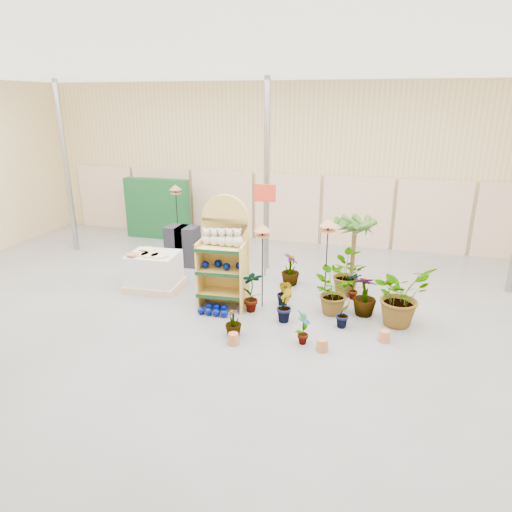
{
  "coord_description": "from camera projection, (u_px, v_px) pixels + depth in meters",
  "views": [
    {
      "loc": [
        2.65,
        -6.89,
        3.98
      ],
      "look_at": [
        0.3,
        1.5,
        1.0
      ],
      "focal_mm": 32.0,
      "sensor_mm": 36.0,
      "label": 1
    }
  ],
  "objects": [
    {
      "name": "potted_plant_4",
      "position": [
        354.0,
        285.0,
        9.55
      ],
      "size": [
        0.39,
        0.36,
        0.62
      ],
      "primitive_type": "imported",
      "rotation": [
        0.0,
        0.0,
        3.69
      ],
      "color": "#2E571B",
      "rests_on": "ground"
    },
    {
      "name": "trellis_stock",
      "position": [
        158.0,
        209.0,
        13.65
      ],
      "size": [
        2.0,
        0.3,
        1.8
      ],
      "primitive_type": "cube",
      "color": "#134920",
      "rests_on": "ground"
    },
    {
      "name": "bird_table_right",
      "position": [
        328.0,
        225.0,
        8.8
      ],
      "size": [
        0.34,
        0.34,
        1.82
      ],
      "color": "black",
      "rests_on": "ground"
    },
    {
      "name": "potted_plant_5",
      "position": [
        284.0,
        293.0,
        9.23
      ],
      "size": [
        0.37,
        0.33,
        0.57
      ],
      "primitive_type": "imported",
      "rotation": [
        0.0,
        0.0,
        5.97
      ],
      "color": "#2E571B",
      "rests_on": "ground"
    },
    {
      "name": "potted_plant_1",
      "position": [
        284.0,
        305.0,
        8.59
      ],
      "size": [
        0.33,
        0.38,
        0.63
      ],
      "primitive_type": "imported",
      "rotation": [
        0.0,
        0.0,
        1.71
      ],
      "color": "#2E571B",
      "rests_on": "ground"
    },
    {
      "name": "bird_table_front",
      "position": [
        263.0,
        230.0,
        8.77
      ],
      "size": [
        0.34,
        0.34,
        1.74
      ],
      "color": "black",
      "rests_on": "ground"
    },
    {
      "name": "teddy_bears",
      "position": [
        224.0,
        239.0,
        8.86
      ],
      "size": [
        0.84,
        0.23,
        0.37
      ],
      "color": "beige",
      "rests_on": "display_shelf"
    },
    {
      "name": "offer_sign",
      "position": [
        265.0,
        212.0,
        10.42
      ],
      "size": [
        0.5,
        0.08,
        2.2
      ],
      "color": "gray",
      "rests_on": "ground"
    },
    {
      "name": "gazing_balls_shelf",
      "position": [
        222.0,
        265.0,
        9.02
      ],
      "size": [
        0.83,
        0.28,
        0.16
      ],
      "color": "#000B64",
      "rests_on": "display_shelf"
    },
    {
      "name": "potted_plant_8",
      "position": [
        303.0,
        328.0,
        7.76
      ],
      "size": [
        0.26,
        0.35,
        0.62
      ],
      "primitive_type": "imported",
      "rotation": [
        0.0,
        0.0,
        1.45
      ],
      "color": "#2E571B",
      "rests_on": "ground"
    },
    {
      "name": "palm",
      "position": [
        355.0,
        224.0,
        9.9
      ],
      "size": [
        0.7,
        0.7,
        1.68
      ],
      "color": "brown",
      "rests_on": "ground"
    },
    {
      "name": "potted_plant_9",
      "position": [
        343.0,
        314.0,
        8.37
      ],
      "size": [
        0.37,
        0.38,
        0.53
      ],
      "primitive_type": "imported",
      "rotation": [
        0.0,
        0.0,
        0.91
      ],
      "color": "#2E571B",
      "rests_on": "ground"
    },
    {
      "name": "potted_plant_3",
      "position": [
        365.0,
        295.0,
        8.81
      ],
      "size": [
        0.48,
        0.48,
        0.82
      ],
      "primitive_type": "imported",
      "rotation": [
        0.0,
        0.0,
        3.09
      ],
      "color": "#2E571B",
      "rests_on": "ground"
    },
    {
      "name": "potted_plant_0",
      "position": [
        252.0,
        291.0,
        8.95
      ],
      "size": [
        0.55,
        0.48,
        0.88
      ],
      "primitive_type": "imported",
      "rotation": [
        0.0,
        0.0,
        3.57
      ],
      "color": "#2E571B",
      "rests_on": "ground"
    },
    {
      "name": "potted_plant_11",
      "position": [
        290.0,
        269.0,
        10.28
      ],
      "size": [
        0.49,
        0.49,
        0.73
      ],
      "primitive_type": "imported",
      "rotation": [
        0.0,
        0.0,
        1.78
      ],
      "color": "#2E571B",
      "rests_on": "ground"
    },
    {
      "name": "potted_plant_6",
      "position": [
        344.0,
        273.0,
        9.78
      ],
      "size": [
        1.09,
        1.1,
        0.93
      ],
      "primitive_type": "imported",
      "rotation": [
        0.0,
        0.0,
        2.26
      ],
      "color": "#2E571B",
      "rests_on": "ground"
    },
    {
      "name": "display_shelf",
      "position": [
        224.0,
        256.0,
        9.09
      ],
      "size": [
        0.98,
        0.66,
        2.26
      ],
      "rotation": [
        0.0,
        0.0,
        0.07
      ],
      "color": "gold",
      "rests_on": "ground"
    },
    {
      "name": "pallet_stack",
      "position": [
        154.0,
        271.0,
        10.08
      ],
      "size": [
        1.19,
        1.01,
        0.85
      ],
      "rotation": [
        0.0,
        0.0,
        0.05
      ],
      "color": "#D1AB8D",
      "rests_on": "ground"
    },
    {
      "name": "gazing_balls_floor",
      "position": [
        214.0,
        310.0,
        8.96
      ],
      "size": [
        0.63,
        0.39,
        0.15
      ],
      "color": "#000B64",
      "rests_on": "ground"
    },
    {
      "name": "charcoal_planters",
      "position": [
        183.0,
        246.0,
        11.51
      ],
      "size": [
        0.8,
        0.5,
        1.0
      ],
      "color": "black",
      "rests_on": "ground"
    },
    {
      "name": "potted_plant_10",
      "position": [
        400.0,
        295.0,
        8.4
      ],
      "size": [
        1.38,
        1.38,
        1.16
      ],
      "primitive_type": "imported",
      "rotation": [
        0.0,
        0.0,
        0.76
      ],
      "color": "#2E571B",
      "rests_on": "ground"
    },
    {
      "name": "bird_table_back",
      "position": [
        176.0,
        189.0,
        12.4
      ],
      "size": [
        0.34,
        0.34,
        1.82
      ],
      "color": "black",
      "rests_on": "ground"
    },
    {
      "name": "potted_plant_2",
      "position": [
        331.0,
        292.0,
        8.86
      ],
      "size": [
        0.98,
        0.91,
        0.88
      ],
      "primitive_type": "imported",
      "rotation": [
        0.0,
        0.0,
        2.8
      ],
      "color": "#2E571B",
      "rests_on": "ground"
    },
    {
      "name": "room",
      "position": [
        232.0,
        202.0,
        8.35
      ],
      "size": [
        15.2,
        12.1,
        4.7
      ],
      "color": "slate",
      "rests_on": "ground"
    },
    {
      "name": "potted_plant_7",
      "position": [
        233.0,
        322.0,
        8.06
      ],
      "size": [
        0.33,
        0.33,
        0.54
      ],
      "primitive_type": "imported",
      "rotation": [
        0.0,
        0.0,
        4.6
      ],
      "color": "#2E571B",
      "rests_on": "ground"
    }
  ]
}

